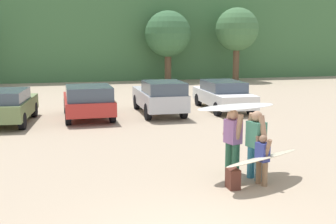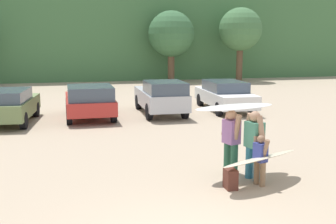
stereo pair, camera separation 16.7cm
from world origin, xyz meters
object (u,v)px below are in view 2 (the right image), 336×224
person_adult (231,138)px  parked_car_olive_green (7,105)px  parked_car_silver (161,96)px  surfboard_cream (261,158)px  parked_car_white (225,95)px  parked_car_red (90,100)px  person_child (260,157)px  person_companion (254,141)px  surfboard_white (235,107)px  backpack_dropped (230,179)px

person_adult → parked_car_olive_green: bearing=-67.6°
parked_car_silver → surfboard_cream: bearing=-178.2°
parked_car_white → parked_car_olive_green: bearing=98.8°
parked_car_red → person_child: 9.89m
person_companion → person_child: bearing=70.9°
parked_car_olive_green → surfboard_white: (6.29, -8.04, 0.91)m
person_child → parked_car_white: bearing=-122.8°
parked_car_silver → surfboard_cream: 9.54m
person_child → person_companion: 0.47m
surfboard_cream → parked_car_white: bearing=-131.0°
parked_car_olive_green → parked_car_red: 3.28m
person_companion → surfboard_cream: bearing=75.6°
backpack_dropped → person_child: bearing=5.2°
parked_car_red → parked_car_silver: (3.17, 0.23, 0.05)m
parked_car_silver → parked_car_white: size_ratio=0.96×
person_companion → parked_car_olive_green: bearing=-68.1°
person_child → backpack_dropped: size_ratio=2.58×
person_adult → surfboard_white: size_ratio=0.70×
parked_car_olive_green → surfboard_cream: parked_car_olive_green is taller
parked_car_olive_green → person_child: (6.53, -8.94, -0.11)m
parked_car_red → person_companion: (3.31, -8.94, 0.15)m
person_companion → surfboard_white: bearing=-77.7°
surfboard_cream → person_adult: bearing=-93.9°
person_adult → person_companion: bearing=104.6°
parked_car_red → person_companion: bearing=-160.2°
parked_car_red → person_adult: size_ratio=2.64×
parked_car_red → surfboard_cream: (3.31, -9.30, -0.15)m
person_companion → backpack_dropped: person_companion is taller
parked_car_white → backpack_dropped: (-3.84, -10.10, -0.52)m
person_adult → backpack_dropped: 1.30m
surfboard_cream → backpack_dropped: surfboard_cream is taller
person_adult → parked_car_red: bearing=-86.0°
parked_car_white → person_companion: 10.13m
surfboard_white → backpack_dropped: size_ratio=5.05×
parked_car_olive_green → person_child: 11.07m
person_child → surfboard_cream: bearing=-157.7°
surfboard_white → parked_car_white: bearing=-122.4°
person_adult → person_child: 1.04m
surfboard_white → backpack_dropped: surfboard_white is taller
parked_car_olive_green → person_child: bearing=-138.1°
person_adult → backpack_dropped: size_ratio=3.54×
parked_car_olive_green → person_child: parked_car_olive_green is taller
parked_car_white → surfboard_cream: parked_car_white is taller
parked_car_red → backpack_dropped: 9.75m
parked_car_silver → parked_car_white: 3.26m
parked_car_silver → person_child: 9.56m
parked_car_silver → person_companion: person_companion is taller
backpack_dropped → parked_car_white: bearing=69.2°
surfboard_cream → person_companion: bearing=-112.8°
surfboard_white → backpack_dropped: bearing=51.3°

